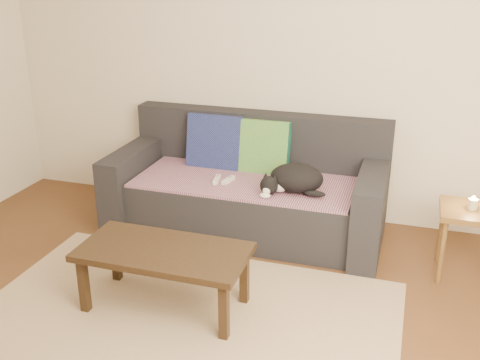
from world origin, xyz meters
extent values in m
plane|color=brown|center=(0.00, 0.00, 0.00)|extent=(4.50, 4.50, 0.00)
cube|color=beige|center=(0.00, 2.00, 1.30)|extent=(4.50, 0.04, 2.60)
cube|color=#232328|center=(0.00, 1.50, 0.21)|extent=(1.70, 0.78, 0.42)
cube|color=#232328|center=(0.00, 1.90, 0.65)|extent=(2.10, 0.18, 0.45)
cube|color=#232328|center=(-0.95, 1.50, 0.30)|extent=(0.20, 0.90, 0.60)
cube|color=#232328|center=(0.95, 1.50, 0.30)|extent=(0.20, 0.90, 0.60)
cube|color=#4E2C53|center=(0.00, 1.48, 0.43)|extent=(1.66, 0.74, 0.02)
cube|color=#121A4D|center=(-0.33, 1.74, 0.63)|extent=(0.45, 0.20, 0.46)
cube|color=#0E5B4C|center=(0.06, 1.74, 0.63)|extent=(0.43, 0.18, 0.44)
ellipsoid|color=black|center=(0.42, 1.38, 0.54)|extent=(0.39, 0.29, 0.20)
sphere|color=black|center=(0.25, 1.26, 0.51)|extent=(0.13, 0.13, 0.13)
sphere|color=white|center=(0.24, 1.21, 0.49)|extent=(0.06, 0.06, 0.06)
ellipsoid|color=black|center=(0.57, 1.29, 0.48)|extent=(0.16, 0.05, 0.05)
cube|color=white|center=(-0.19, 1.39, 0.46)|extent=(0.06, 0.15, 0.03)
cube|color=white|center=(-0.11, 1.41, 0.46)|extent=(0.07, 0.15, 0.03)
cube|color=brown|center=(1.60, 1.31, 0.47)|extent=(0.39, 0.39, 0.04)
cylinder|color=brown|center=(1.45, 1.15, 0.23)|extent=(0.04, 0.04, 0.45)
cylinder|color=brown|center=(1.45, 1.46, 0.23)|extent=(0.04, 0.04, 0.45)
cylinder|color=beige|center=(1.60, 1.31, 0.53)|extent=(0.06, 0.06, 0.07)
sphere|color=#FFBF59|center=(1.60, 1.31, 0.57)|extent=(0.02, 0.02, 0.02)
cube|color=tan|center=(0.00, 0.15, 0.01)|extent=(2.50, 1.80, 0.01)
cube|color=#302012|center=(-0.15, 0.34, 0.38)|extent=(1.01, 0.51, 0.04)
cube|color=#302012|center=(-0.60, 0.15, 0.18)|extent=(0.05, 0.05, 0.36)
cube|color=#302012|center=(0.29, 0.15, 0.18)|extent=(0.05, 0.05, 0.36)
cube|color=#302012|center=(-0.60, 0.53, 0.18)|extent=(0.05, 0.05, 0.36)
cube|color=#302012|center=(0.29, 0.53, 0.18)|extent=(0.05, 0.05, 0.36)
camera|label=1|loc=(1.18, -2.33, 1.99)|focal=42.00mm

